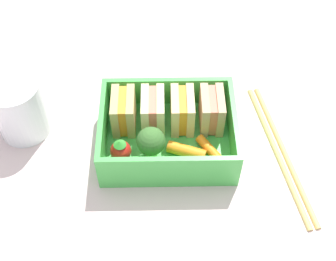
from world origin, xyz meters
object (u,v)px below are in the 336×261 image
Objects in this scene: chopstick_pair at (281,151)px; sandwich_left at (124,111)px; strawberry_far_left at (121,150)px; carrot_stick_far_left at (187,151)px; broccoli_floret at (151,142)px; drinking_glass at (19,108)px; sandwich_center at (182,111)px; sandwich_center_right at (212,110)px; sandwich_center_left at (153,111)px; carrot_stick_left at (210,150)px.

sandwich_left is at bearing 168.37° from chopstick_pair.
strawberry_far_left is 0.68× the size of carrot_stick_far_left.
sandwich_left is 1.04× the size of broccoli_floret.
broccoli_floret is 0.59× the size of drinking_glass.
drinking_glass is at bearing 172.11° from chopstick_pair.
sandwich_center is 0.61× the size of drinking_glass.
sandwich_center_right reaches higher than broccoli_floret.
carrot_stick_far_left is (0.36, -4.77, -1.62)cm from sandwich_center.
carrot_stick_left is at bearing -34.20° from sandwich_center_left.
drinking_glass is (-19.82, 5.23, 1.93)cm from carrot_stick_far_left.
broccoli_floret reaches higher than carrot_stick_far_left.
sandwich_left is 0.23× the size of chopstick_pair.
carrot_stick_left is at bearing 5.49° from carrot_stick_far_left.
drinking_glass is (-22.97, 0.46, 0.32)cm from sandwich_center_right.
carrot_stick_far_left is at bearing -175.53° from chopstick_pair.
sandwich_left is at bearing 180.00° from sandwich_center.
chopstick_pair is at bearing 3.36° from strawberry_far_left.
sandwich_center is 12.82cm from chopstick_pair.
sandwich_center_right is 0.23× the size of chopstick_pair.
sandwich_center_left is 4.88cm from broccoli_floret.
carrot_stick_far_left is (-3.15, -4.77, -1.62)cm from sandwich_center_right.
carrot_stick_left is at bearing -23.96° from sandwich_left.
sandwich_center_left is 6.35cm from carrot_stick_far_left.
drinking_glass reaches higher than strawberry_far_left.
sandwich_center_left and sandwich_center have the same top height.
sandwich_left is 1.03× the size of carrot_stick_far_left.
sandwich_center_left is (3.51, 0.00, 0.00)cm from sandwich_left.
carrot_stick_left is (6.82, 0.36, -2.16)cm from broccoli_floret.
strawberry_far_left is 7.61cm from carrot_stick_far_left.
sandwich_center is 5.05cm from carrot_stick_far_left.
drinking_glass is at bearing 178.85° from sandwich_center_right.
sandwich_center is 3.51cm from sandwich_center_right.
chopstick_pair is at bearing 3.64° from broccoli_floret.
sandwich_center_left reaches higher than carrot_stick_far_left.
sandwich_left is 7.01cm from sandwich_center.
sandwich_center_left is 1.00× the size of sandwich_center.
sandwich_center_left is at bearing -1.65° from drinking_glass.
sandwich_center_right is at bearing 0.00° from sandwich_left.
carrot_stick_left is (3.12, -4.50, -1.78)cm from sandwich_center.
sandwich_center is 1.53× the size of strawberry_far_left.
broccoli_floret is 7.17cm from carrot_stick_left.
sandwich_left is at bearing 180.00° from sandwich_center_left.
chopstick_pair is (15.31, -3.87, -3.17)cm from sandwich_center_left.
sandwich_center_right is (7.01, 0.00, 0.00)cm from sandwich_center_left.
carrot_stick_left is (10.13, -4.50, -1.78)cm from sandwich_left.
sandwich_center is 1.12× the size of carrot_stick_left.
sandwich_center_right is 1.53× the size of strawberry_far_left.
sandwich_center_right is 1.12× the size of carrot_stick_left.
broccoli_floret is 16.63cm from drinking_glass.
sandwich_center is (3.51, 0.00, 0.00)cm from sandwich_center_left.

